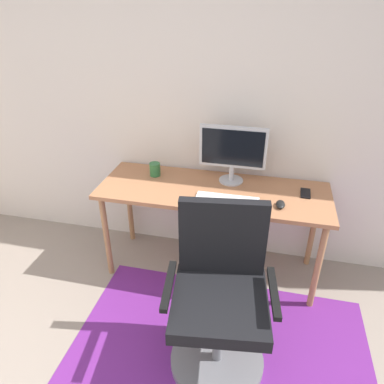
{
  "coord_description": "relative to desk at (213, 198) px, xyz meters",
  "views": [
    {
      "loc": [
        0.51,
        -0.4,
        1.99
      ],
      "look_at": [
        0.06,
        1.59,
        0.84
      ],
      "focal_mm": 33.42,
      "sensor_mm": 36.0,
      "label": 1
    }
  ],
  "objects": [
    {
      "name": "keyboard",
      "position": [
        0.12,
        -0.15,
        0.08
      ],
      "size": [
        0.43,
        0.13,
        0.02
      ],
      "primitive_type": "cube",
      "color": "white",
      "rests_on": "desk"
    },
    {
      "name": "office_chair",
      "position": [
        0.18,
        -0.78,
        -0.24
      ],
      "size": [
        0.64,
        0.58,
        1.02
      ],
      "rotation": [
        0.0,
        0.0,
        0.13
      ],
      "color": "slate",
      "rests_on": "ground"
    },
    {
      "name": "monitor",
      "position": [
        0.11,
        0.15,
        0.33
      ],
      "size": [
        0.48,
        0.18,
        0.43
      ],
      "color": "#B2B2B7",
      "rests_on": "desk"
    },
    {
      "name": "cell_phone",
      "position": [
        0.65,
        0.08,
        0.08
      ],
      "size": [
        0.07,
        0.14,
        0.01
      ],
      "primitive_type": "cube",
      "rotation": [
        0.0,
        0.0,
        -0.04
      ],
      "color": "black",
      "rests_on": "desk"
    },
    {
      "name": "coffee_cup",
      "position": [
        -0.48,
        0.12,
        0.12
      ],
      "size": [
        0.08,
        0.08,
        0.1
      ],
      "primitive_type": "cylinder",
      "color": "#286434",
      "rests_on": "desk"
    },
    {
      "name": "desk",
      "position": [
        0.0,
        0.0,
        0.0
      ],
      "size": [
        1.66,
        0.59,
        0.74
      ],
      "color": "#A56A46",
      "rests_on": "ground"
    },
    {
      "name": "computer_mouse",
      "position": [
        0.48,
        -0.14,
        0.09
      ],
      "size": [
        0.06,
        0.1,
        0.03
      ],
      "primitive_type": "ellipsoid",
      "color": "black",
      "rests_on": "desk"
    },
    {
      "name": "wall_back",
      "position": [
        -0.16,
        0.36,
        0.63
      ],
      "size": [
        6.0,
        0.1,
        2.6
      ],
      "primitive_type": "cube",
      "color": "beige",
      "rests_on": "ground"
    },
    {
      "name": "area_rug",
      "position": [
        0.19,
        -0.74,
        -0.66
      ],
      "size": [
        1.87,
        1.2,
        0.01
      ],
      "primitive_type": "cube",
      "color": "#642177",
      "rests_on": "ground"
    }
  ]
}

